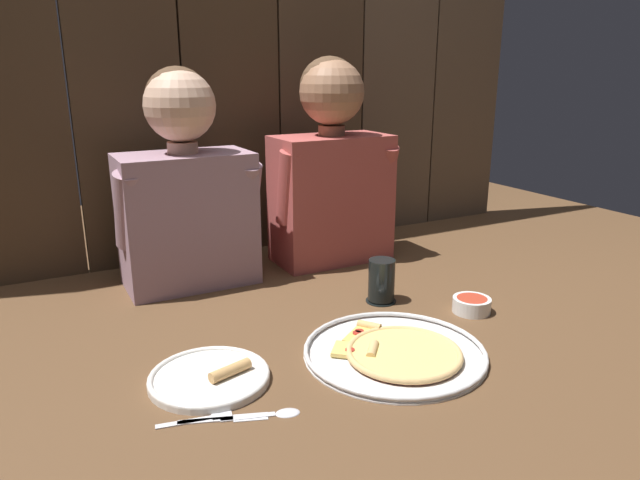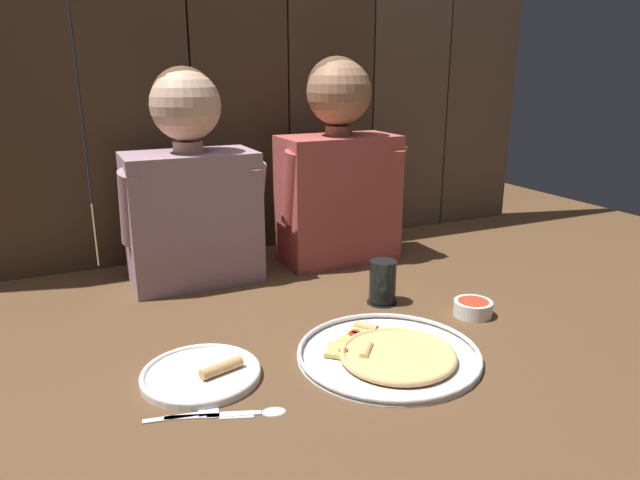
{
  "view_description": "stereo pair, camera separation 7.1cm",
  "coord_description": "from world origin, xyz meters",
  "views": [
    {
      "loc": [
        -0.62,
        -1.09,
        0.58
      ],
      "look_at": [
        0.01,
        0.1,
        0.18
      ],
      "focal_mm": 32.26,
      "sensor_mm": 36.0,
      "label": 1
    },
    {
      "loc": [
        -0.56,
        -1.12,
        0.58
      ],
      "look_at": [
        0.01,
        0.1,
        0.18
      ],
      "focal_mm": 32.26,
      "sensor_mm": 36.0,
      "label": 2
    }
  ],
  "objects": [
    {
      "name": "ground_plane",
      "position": [
        0.0,
        0.0,
        0.0
      ],
      "size": [
        3.2,
        3.2,
        0.0
      ],
      "primitive_type": "plane",
      "color": "brown"
    },
    {
      "name": "pizza_tray",
      "position": [
        0.03,
        -0.2,
        0.01
      ],
      "size": [
        0.39,
        0.39,
        0.03
      ],
      "color": "silver",
      "rests_on": "ground"
    },
    {
      "name": "dinner_plate",
      "position": [
        -0.35,
        -0.11,
        0.01
      ],
      "size": [
        0.23,
        0.23,
        0.03
      ],
      "color": "white",
      "rests_on": "ground"
    },
    {
      "name": "drinking_glass",
      "position": [
        0.17,
        0.06,
        0.06
      ],
      "size": [
        0.08,
        0.08,
        0.11
      ],
      "color": "black",
      "rests_on": "ground"
    },
    {
      "name": "dipping_bowl",
      "position": [
        0.33,
        -0.1,
        0.02
      ],
      "size": [
        0.09,
        0.09,
        0.04
      ],
      "color": "white",
      "rests_on": "ground"
    },
    {
      "name": "table_fork",
      "position": [
        -0.4,
        -0.23,
        0.0
      ],
      "size": [
        0.13,
        0.04,
        0.01
      ],
      "color": "silver",
      "rests_on": "ground"
    },
    {
      "name": "table_knife",
      "position": [
        -0.36,
        -0.25,
        0.0
      ],
      "size": [
        0.15,
        0.07,
        0.01
      ],
      "color": "silver",
      "rests_on": "ground"
    },
    {
      "name": "table_spoon",
      "position": [
        -0.28,
        -0.28,
        0.0
      ],
      "size": [
        0.14,
        0.06,
        0.01
      ],
      "color": "silver",
      "rests_on": "ground"
    },
    {
      "name": "diner_left",
      "position": [
        -0.23,
        0.43,
        0.28
      ],
      "size": [
        0.39,
        0.21,
        0.59
      ],
      "color": "gray",
      "rests_on": "ground"
    },
    {
      "name": "diner_right",
      "position": [
        0.23,
        0.43,
        0.3
      ],
      "size": [
        0.39,
        0.21,
        0.62
      ],
      "color": "#AD4C47",
      "rests_on": "ground"
    },
    {
      "name": "wooden_backdrop_wall",
      "position": [
        0.0,
        0.67,
        0.7
      ],
      "size": [
        2.19,
        0.03,
        1.4
      ],
      "color": "brown",
      "rests_on": "ground"
    }
  ]
}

